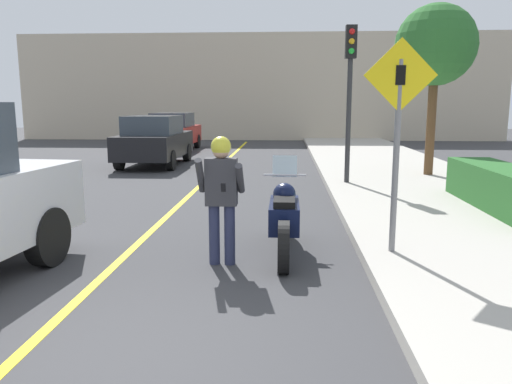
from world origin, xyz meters
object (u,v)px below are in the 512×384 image
Objects in this scene: street_tree at (436,46)px; motorcycle at (284,218)px; parked_car_black at (155,140)px; traffic_light at (350,75)px; parked_car_red at (173,131)px; crossing_sign at (398,126)px; person_biker at (221,188)px.

motorcycle is at bearing -118.75° from street_tree.
parked_car_black is at bearing 113.97° from motorcycle.
parked_car_black is at bearing 143.83° from traffic_light.
parked_car_red is at bearing 108.00° from motorcycle.
parked_car_black is 1.00× the size of parked_car_red.
parked_car_black is (-8.36, 2.80, -2.71)m from street_tree.
parked_car_black is (-5.85, 10.25, -0.93)m from crossing_sign.
parked_car_black is at bearing 161.45° from street_tree.
motorcycle is at bearing -66.03° from parked_car_black.
street_tree is (2.51, 7.44, 1.78)m from crossing_sign.
person_biker is at bearing -148.25° from motorcycle.
street_tree is 9.22m from parked_car_black.
traffic_light is at bearing 69.16° from person_biker.
street_tree reaches higher than parked_car_black.
motorcycle is 0.49× the size of street_tree.
parked_car_black is (-4.43, 9.96, 0.34)m from motorcycle.
traffic_light is at bearing 74.81° from motorcycle.
traffic_light is at bearing -36.17° from parked_car_black.
crossing_sign is at bearing -67.78° from parked_car_red.
street_tree reaches higher than person_biker.
traffic_light reaches higher than crossing_sign.
street_tree reaches higher than motorcycle.
crossing_sign reaches higher than parked_car_black.
crossing_sign is 0.73× the size of traffic_light.
crossing_sign is at bearing 5.33° from person_biker.
traffic_light is at bearing -147.22° from street_tree.
crossing_sign is 0.65× the size of parked_car_red.
motorcycle is 1.06m from person_biker.
parked_car_red is (-5.05, 15.54, 0.34)m from motorcycle.
street_tree is at bearing -18.55° from parked_car_black.
parked_car_red is at bearing 112.22° from crossing_sign.
parked_car_red is (-8.98, 8.38, -2.71)m from street_tree.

